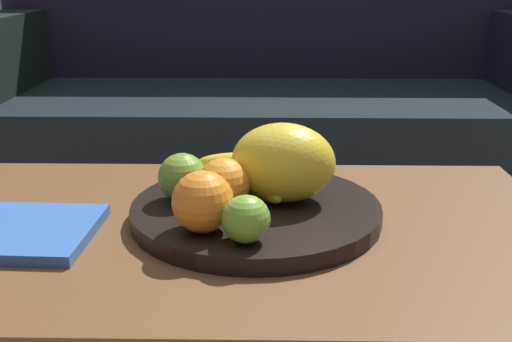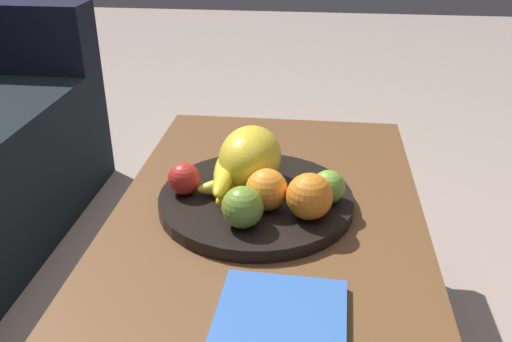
% 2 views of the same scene
% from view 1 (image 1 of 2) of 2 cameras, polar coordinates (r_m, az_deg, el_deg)
% --- Properties ---
extents(coffee_table, '(1.01, 0.58, 0.40)m').
position_cam_1_polar(coffee_table, '(0.92, -3.35, -7.63)').
color(coffee_table, brown).
rests_on(coffee_table, ground_plane).
extents(couch, '(1.70, 0.70, 0.90)m').
position_cam_1_polar(couch, '(1.94, 0.91, 4.93)').
color(couch, black).
rests_on(couch, ground_plane).
extents(fruit_bowl, '(0.37, 0.37, 0.03)m').
position_cam_1_polar(fruit_bowl, '(0.92, -0.00, -3.71)').
color(fruit_bowl, black).
rests_on(fruit_bowl, coffee_table).
extents(melon_large_front, '(0.17, 0.14, 0.12)m').
position_cam_1_polar(melon_large_front, '(0.91, 2.51, 0.79)').
color(melon_large_front, yellow).
rests_on(melon_large_front, fruit_bowl).
extents(orange_front, '(0.08, 0.08, 0.08)m').
position_cam_1_polar(orange_front, '(0.81, -4.90, -2.82)').
color(orange_front, orange).
rests_on(orange_front, fruit_bowl).
extents(orange_left, '(0.08, 0.08, 0.08)m').
position_cam_1_polar(orange_left, '(0.88, -3.02, -1.30)').
color(orange_left, orange).
rests_on(orange_left, fruit_bowl).
extents(apple_front, '(0.06, 0.06, 0.06)m').
position_cam_1_polar(apple_front, '(0.78, -0.91, -4.44)').
color(apple_front, '#76AE38').
rests_on(apple_front, fruit_bowl).
extents(apple_left, '(0.06, 0.06, 0.06)m').
position_cam_1_polar(apple_left, '(1.03, -0.38, 1.32)').
color(apple_left, red).
rests_on(apple_left, fruit_bowl).
extents(apple_right, '(0.07, 0.07, 0.07)m').
position_cam_1_polar(apple_right, '(0.92, -6.77, -0.58)').
color(apple_right, olive).
rests_on(apple_right, fruit_bowl).
extents(banana_bunch, '(0.17, 0.15, 0.06)m').
position_cam_1_polar(banana_bunch, '(0.95, -0.03, -0.21)').
color(banana_bunch, yellow).
rests_on(banana_bunch, fruit_bowl).
extents(magazine, '(0.26, 0.19, 0.02)m').
position_cam_1_polar(magazine, '(0.93, -22.20, -5.14)').
color(magazine, '#3569C0').
rests_on(magazine, coffee_table).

